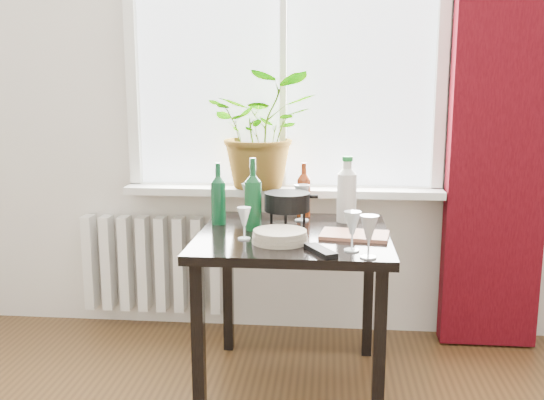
# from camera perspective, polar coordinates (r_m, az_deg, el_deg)

# --- Properties ---
(window) EXTENTS (1.72, 0.08, 1.62)m
(window) POSITION_cam_1_polar(r_m,az_deg,el_deg) (3.33, 1.10, 14.34)
(window) COLOR white
(window) RESTS_ON ground
(windowsill) EXTENTS (1.72, 0.20, 0.04)m
(windowsill) POSITION_cam_1_polar(r_m,az_deg,el_deg) (3.30, 0.96, 0.88)
(windowsill) COLOR silver
(windowsill) RESTS_ON ground
(curtain) EXTENTS (0.50, 0.12, 2.56)m
(curtain) POSITION_cam_1_polar(r_m,az_deg,el_deg) (3.33, 20.76, 8.41)
(curtain) COLOR #36040A
(curtain) RESTS_ON ground
(radiator) EXTENTS (0.80, 0.10, 0.55)m
(radiator) POSITION_cam_1_polar(r_m,az_deg,el_deg) (3.57, -11.16, -5.90)
(radiator) COLOR white
(radiator) RESTS_ON ground
(table) EXTENTS (0.85, 0.85, 0.74)m
(table) POSITION_cam_1_polar(r_m,az_deg,el_deg) (2.75, 2.04, -4.95)
(table) COLOR black
(table) RESTS_ON ground
(potted_plant) EXTENTS (0.60, 0.53, 0.62)m
(potted_plant) POSITION_cam_1_polar(r_m,az_deg,el_deg) (3.26, -0.87, 6.59)
(potted_plant) COLOR #2A771F
(potted_plant) RESTS_ON windowsill
(wine_bottle_left) EXTENTS (0.09, 0.09, 0.30)m
(wine_bottle_left) POSITION_cam_1_polar(r_m,az_deg,el_deg) (2.88, -5.08, 0.63)
(wine_bottle_left) COLOR #0C4021
(wine_bottle_left) RESTS_ON table
(wine_bottle_right) EXTENTS (0.10, 0.10, 0.33)m
(wine_bottle_right) POSITION_cam_1_polar(r_m,az_deg,el_deg) (2.75, -1.80, 0.60)
(wine_bottle_right) COLOR #0C401D
(wine_bottle_right) RESTS_ON table
(bottle_amber) EXTENTS (0.09, 0.09, 0.28)m
(bottle_amber) POSITION_cam_1_polar(r_m,az_deg,el_deg) (3.05, 3.01, 1.04)
(bottle_amber) COLOR maroon
(bottle_amber) RESTS_ON table
(cleaning_bottle) EXTENTS (0.10, 0.10, 0.33)m
(cleaning_bottle) POSITION_cam_1_polar(r_m,az_deg,el_deg) (2.94, 7.06, 1.12)
(cleaning_bottle) COLOR silver
(cleaning_bottle) RESTS_ON table
(wineglass_front_right) EXTENTS (0.08, 0.08, 0.17)m
(wineglass_front_right) POSITION_cam_1_polar(r_m,az_deg,el_deg) (2.43, 7.56, -2.90)
(wineglass_front_right) COLOR silver
(wineglass_front_right) RESTS_ON table
(wineglass_far_right) EXTENTS (0.09, 0.09, 0.17)m
(wineglass_far_right) POSITION_cam_1_polar(r_m,az_deg,el_deg) (2.35, 9.10, -3.38)
(wineglass_far_right) COLOR silver
(wineglass_far_right) RESTS_ON table
(wineglass_back_center) EXTENTS (0.09, 0.09, 0.18)m
(wineglass_back_center) POSITION_cam_1_polar(r_m,az_deg,el_deg) (2.95, 2.82, -0.21)
(wineglass_back_center) COLOR #B7BFC5
(wineglass_back_center) RESTS_ON table
(wineglass_back_left) EXTENTS (0.09, 0.09, 0.18)m
(wineglass_back_left) POSITION_cam_1_polar(r_m,az_deg,el_deg) (2.98, -2.14, -0.08)
(wineglass_back_left) COLOR silver
(wineglass_back_left) RESTS_ON table
(wineglass_front_left) EXTENTS (0.07, 0.07, 0.14)m
(wineglass_front_left) POSITION_cam_1_polar(r_m,az_deg,el_deg) (2.60, -2.64, -2.17)
(wineglass_front_left) COLOR white
(wineglass_front_left) RESTS_ON table
(plate_stack) EXTENTS (0.28, 0.28, 0.05)m
(plate_stack) POSITION_cam_1_polar(r_m,az_deg,el_deg) (2.56, 0.74, -3.44)
(plate_stack) COLOR #B9AF99
(plate_stack) RESTS_ON table
(fondue_pot) EXTENTS (0.30, 0.28, 0.17)m
(fondue_pot) POSITION_cam_1_polar(r_m,az_deg,el_deg) (2.81, 1.43, -0.94)
(fondue_pot) COLOR black
(fondue_pot) RESTS_ON table
(tv_remote) EXTENTS (0.14, 0.19, 0.02)m
(tv_remote) POSITION_cam_1_polar(r_m,az_deg,el_deg) (2.41, 4.59, -4.78)
(tv_remote) COLOR black
(tv_remote) RESTS_ON table
(cutting_board) EXTENTS (0.32, 0.23, 0.02)m
(cutting_board) POSITION_cam_1_polar(r_m,az_deg,el_deg) (2.68, 7.77, -3.28)
(cutting_board) COLOR #AE6A4E
(cutting_board) RESTS_ON table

